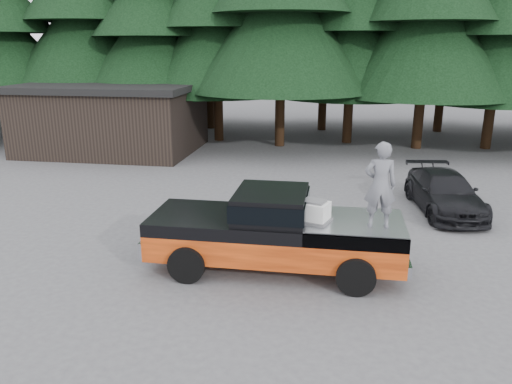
% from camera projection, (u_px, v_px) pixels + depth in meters
% --- Properties ---
extents(ground, '(120.00, 120.00, 0.00)m').
position_uv_depth(ground, '(251.00, 259.00, 12.37)').
color(ground, '#48484A').
rests_on(ground, ground).
extents(pickup_truck, '(6.00, 2.04, 1.33)m').
position_uv_depth(pickup_truck, '(275.00, 243.00, 11.68)').
color(pickup_truck, '#E75214').
rests_on(pickup_truck, ground).
extents(truck_cab, '(1.66, 1.90, 0.59)m').
position_uv_depth(truck_cab, '(271.00, 203.00, 11.42)').
color(truck_cab, black).
rests_on(truck_cab, pickup_truck).
extents(air_compressor, '(0.76, 0.69, 0.43)m').
position_uv_depth(air_compressor, '(314.00, 212.00, 11.06)').
color(air_compressor, silver).
rests_on(air_compressor, pickup_truck).
extents(man_on_bed, '(0.71, 0.49, 1.87)m').
position_uv_depth(man_on_bed, '(380.00, 185.00, 10.55)').
color(man_on_bed, slate).
rests_on(man_on_bed, pickup_truck).
extents(parked_car, '(2.27, 4.44, 1.23)m').
position_uv_depth(parked_car, '(444.00, 192.00, 15.81)').
color(parked_car, black).
rests_on(parked_car, ground).
extents(utility_building, '(8.40, 6.40, 3.30)m').
position_uv_depth(utility_building, '(113.00, 117.00, 24.64)').
color(utility_building, black).
rests_on(utility_building, ground).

